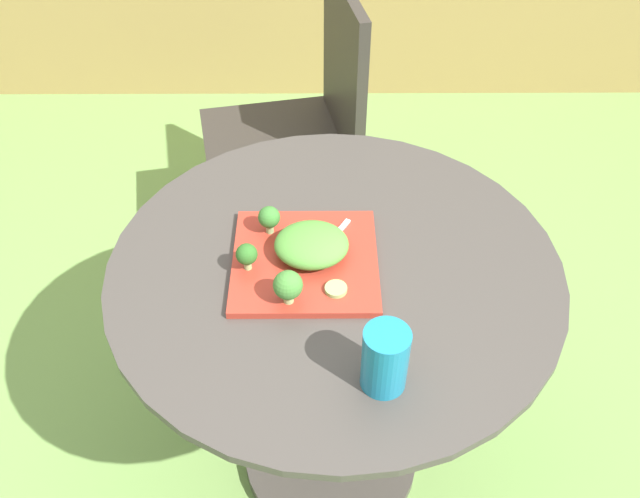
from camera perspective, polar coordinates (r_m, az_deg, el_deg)
name	(u,v)px	position (r m, az deg, el deg)	size (l,w,h in m)	color
ground_plane	(331,459)	(1.86, 0.90, -17.24)	(12.00, 12.00, 0.00)	#70994C
patio_table	(333,353)	(1.48, 1.09, -8.75)	(0.86, 0.86, 0.73)	#423D38
patio_chair	(307,115)	(2.05, -1.13, 11.19)	(0.52, 0.52, 0.90)	#332D28
salad_plate	(305,263)	(1.27, -1.26, -1.15)	(0.27, 0.27, 0.01)	#AD3323
drinking_glass	(385,361)	(1.07, 5.46, -9.39)	(0.07, 0.07, 0.12)	teal
fork	(323,248)	(1.28, 0.21, 0.10)	(0.10, 0.14, 0.00)	silver
lettuce_mound	(311,245)	(1.25, -0.72, 0.37)	(0.14, 0.12, 0.05)	#519338
broccoli_floret_0	(247,255)	(1.23, -6.18, -0.48)	(0.04, 0.04, 0.06)	#99B770
broccoli_floret_1	(269,218)	(1.30, -4.30, 2.64)	(0.04, 0.04, 0.06)	#99B770
broccoli_floret_2	(288,286)	(1.16, -2.71, -3.09)	(0.05, 0.05, 0.07)	#99B770
cucumber_slice_0	(335,289)	(1.21, 1.23, -3.38)	(0.04, 0.04, 0.01)	#8EB766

